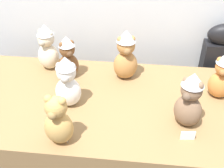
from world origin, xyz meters
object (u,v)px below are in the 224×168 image
object	(u,v)px
teddy_bear_honey	(58,121)
teddy_bear_chestnut	(68,58)
teddy_bear_mocha	(190,101)
teddy_bear_cream	(47,48)
teddy_bear_caramel	(126,56)
teddy_bear_snow	(67,82)
display_table	(112,144)
teddy_bear_ginger	(222,76)
instrument_case	(216,84)

from	to	relation	value
teddy_bear_honey	teddy_bear_chestnut	bearing A→B (deg)	106.31
teddy_bear_mocha	teddy_bear_cream	bearing A→B (deg)	-174.76
teddy_bear_caramel	teddy_bear_snow	bearing A→B (deg)	-147.43
teddy_bear_honey	teddy_bear_mocha	world-z (taller)	teddy_bear_mocha
teddy_bear_honey	teddy_bear_cream	bearing A→B (deg)	118.22
teddy_bear_caramel	display_table	bearing A→B (deg)	-115.98
teddy_bear_ginger	teddy_bear_snow	bearing A→B (deg)	-151.19
teddy_bear_mocha	teddy_bear_ginger	distance (m)	0.32
teddy_bear_honey	teddy_bear_caramel	bearing A→B (deg)	72.56
display_table	teddy_bear_honey	xyz separation A→B (m)	(-0.21, -0.33, 0.48)
display_table	teddy_bear_cream	world-z (taller)	teddy_bear_cream
teddy_bear_chestnut	teddy_bear_snow	bearing A→B (deg)	-111.21
teddy_bear_mocha	teddy_bear_ginger	xyz separation A→B (m)	(0.20, 0.25, -0.01)
teddy_bear_chestnut	teddy_bear_mocha	bearing A→B (deg)	-61.33
teddy_bear_mocha	teddy_bear_caramel	xyz separation A→B (m)	(-0.34, 0.38, 0.01)
teddy_bear_mocha	teddy_bear_ginger	size ratio (longest dim) A/B	1.09
teddy_bear_caramel	teddy_bear_cream	size ratio (longest dim) A/B	1.05
teddy_bear_caramel	teddy_bear_cream	xyz separation A→B (m)	(-0.50, 0.06, -0.01)
teddy_bear_mocha	teddy_bear_snow	bearing A→B (deg)	-155.08
instrument_case	teddy_bear_mocha	bearing A→B (deg)	-117.28
teddy_bear_mocha	teddy_bear_caramel	distance (m)	0.51
teddy_bear_mocha	display_table	bearing A→B (deg)	-166.46
instrument_case	teddy_bear_honey	size ratio (longest dim) A/B	3.56
teddy_bear_mocha	teddy_bear_ginger	world-z (taller)	teddy_bear_mocha
instrument_case	teddy_bear_caramel	size ratio (longest dim) A/B	2.98
instrument_case	teddy_bear_chestnut	xyz separation A→B (m)	(-1.01, -0.33, 0.36)
teddy_bear_honey	teddy_bear_chestnut	distance (m)	0.55
instrument_case	teddy_bear_ginger	distance (m)	0.57
teddy_bear_chestnut	teddy_bear_mocha	size ratio (longest dim) A/B	0.90
instrument_case	teddy_bear_snow	xyz separation A→B (m)	(-0.95, -0.60, 0.37)
teddy_bear_caramel	teddy_bear_cream	distance (m)	0.51
display_table	teddy_bear_cream	distance (m)	0.74
teddy_bear_snow	teddy_bear_ginger	bearing A→B (deg)	7.35
teddy_bear_mocha	instrument_case	bearing A→B (deg)	97.93
display_table	teddy_bear_caramel	world-z (taller)	teddy_bear_caramel
display_table	instrument_case	distance (m)	0.91
teddy_bear_chestnut	teddy_bear_mocha	xyz separation A→B (m)	(0.69, -0.36, 0.02)
display_table	teddy_bear_ginger	distance (m)	0.78
display_table	teddy_bear_chestnut	size ratio (longest dim) A/B	6.66
teddy_bear_ginger	instrument_case	bearing A→B (deg)	92.74
display_table	teddy_bear_honey	size ratio (longest dim) A/B	6.89
teddy_bear_chestnut	teddy_bear_snow	world-z (taller)	teddy_bear_snow
teddy_bear_mocha	teddy_bear_cream	size ratio (longest dim) A/B	1.01
instrument_case	teddy_bear_honey	world-z (taller)	teddy_bear_honey
display_table	teddy_bear_mocha	world-z (taller)	teddy_bear_mocha
teddy_bear_honey	teddy_bear_cream	size ratio (longest dim) A/B	0.88
teddy_bear_caramel	teddy_bear_snow	distance (m)	0.41
teddy_bear_cream	teddy_bear_ginger	bearing A→B (deg)	7.71
instrument_case	teddy_bear_cream	bearing A→B (deg)	-170.50
teddy_bear_ginger	teddy_bear_caramel	world-z (taller)	teddy_bear_caramel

